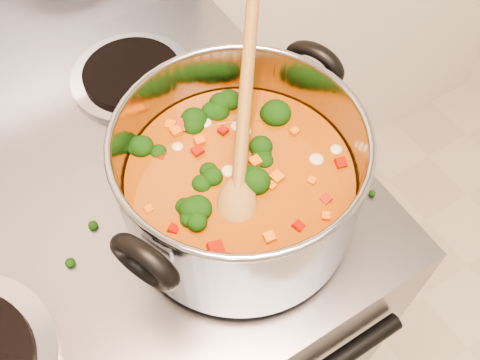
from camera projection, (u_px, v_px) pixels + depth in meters
name	position (u px, v px, depth m)	size (l,w,h in m)	color
electric_range	(122.00, 316.00, 1.09)	(0.76, 0.69, 1.08)	gray
stockpot	(240.00, 182.00, 0.62)	(0.34, 0.28, 0.17)	#919198
wooden_spoon	(241.00, 150.00, 0.60)	(0.19, 0.24, 0.13)	brown
cooktop_crumbs	(191.00, 134.00, 0.76)	(0.30, 0.25, 0.01)	black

